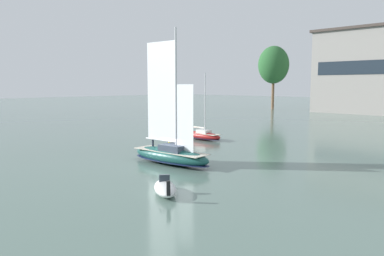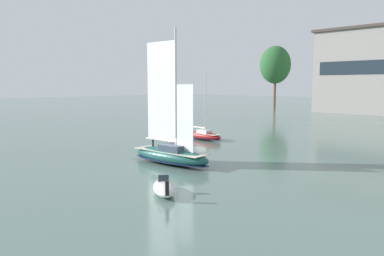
% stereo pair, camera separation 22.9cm
% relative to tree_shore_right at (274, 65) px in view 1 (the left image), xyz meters
% --- Properties ---
extents(ground_plane, '(400.00, 400.00, 0.00)m').
position_rel_tree_shore_right_xyz_m(ground_plane, '(37.54, -80.02, -13.87)').
color(ground_plane, slate).
extents(tree_shore_right, '(9.63, 9.63, 19.82)m').
position_rel_tree_shore_right_xyz_m(tree_shore_right, '(0.00, 0.00, 0.00)').
color(tree_shore_right, brown).
rests_on(tree_shore_right, ground).
extents(sailboat_main, '(9.47, 3.09, 12.85)m').
position_rel_tree_shore_right_xyz_m(sailboat_main, '(37.55, -80.01, -12.85)').
color(sailboat_main, '#194C47').
rests_on(sailboat_main, ground).
extents(sailboat_moored_mid_channel, '(6.76, 2.13, 9.22)m').
position_rel_tree_shore_right_xyz_m(sailboat_moored_mid_channel, '(28.95, -65.90, -13.25)').
color(sailboat_moored_mid_channel, maroon).
rests_on(sailboat_moored_mid_channel, ground).
extents(motor_tender, '(3.85, 3.32, 1.41)m').
position_rel_tree_shore_right_xyz_m(motor_tender, '(44.68, -87.27, -13.42)').
color(motor_tender, silver).
rests_on(motor_tender, ground).
extents(channel_buoy, '(1.32, 1.32, 2.36)m').
position_rel_tree_shore_right_xyz_m(channel_buoy, '(29.60, -72.08, -12.93)').
color(channel_buoy, yellow).
rests_on(channel_buoy, ground).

